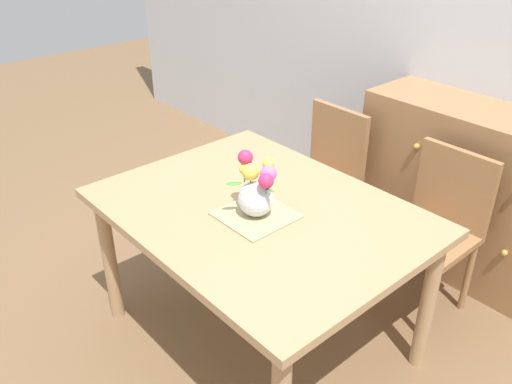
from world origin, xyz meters
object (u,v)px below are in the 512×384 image
(dining_table, at_px, (260,226))
(flower_vase, at_px, (256,190))
(chair_left, at_px, (325,170))
(chair_right, at_px, (437,222))
(dresser, at_px, (478,196))

(dining_table, relative_size, flower_vase, 5.22)
(chair_left, distance_m, chair_right, 0.79)
(chair_right, distance_m, dresser, 0.44)
(chair_left, xyz_separation_m, chair_right, (0.79, 0.00, 0.00))
(chair_right, relative_size, flower_vase, 3.27)
(flower_vase, bearing_deg, dining_table, 123.58)
(chair_left, xyz_separation_m, dresser, (0.78, 0.44, -0.02))
(dining_table, distance_m, dresser, 1.40)
(flower_vase, bearing_deg, chair_right, 69.01)
(dining_table, height_order, flower_vase, flower_vase)
(dresser, height_order, flower_vase, flower_vase)
(chair_left, height_order, chair_right, same)
(dining_table, xyz_separation_m, flower_vase, (0.03, -0.05, 0.22))
(dining_table, relative_size, chair_right, 1.60)
(flower_vase, bearing_deg, dresser, 75.80)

